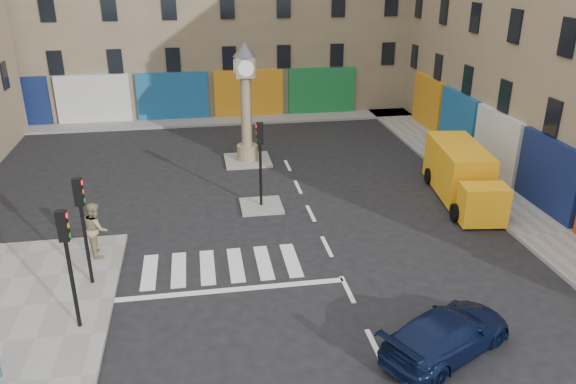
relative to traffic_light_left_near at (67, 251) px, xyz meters
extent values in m
plane|color=black|center=(8.30, -0.20, -2.62)|extent=(120.00, 120.00, 0.00)
cube|color=gray|center=(17.00, 9.80, -2.55)|extent=(2.60, 30.00, 0.15)
cube|color=gray|center=(4.30, 22.00, -2.55)|extent=(32.00, 2.40, 0.15)
cube|color=gray|center=(6.30, 7.80, -2.56)|extent=(1.80, 1.80, 0.12)
cube|color=gray|center=(6.30, 13.80, -2.56)|extent=(2.40, 2.40, 0.12)
cylinder|color=black|center=(0.00, 0.00, -1.07)|extent=(0.12, 0.12, 2.80)
cube|color=black|center=(0.00, 0.00, 0.78)|extent=(0.28, 0.22, 0.90)
cylinder|color=black|center=(0.00, 2.40, -1.07)|extent=(0.12, 0.12, 2.80)
cube|color=black|center=(0.00, 2.40, 0.78)|extent=(0.28, 0.22, 0.90)
cylinder|color=black|center=(6.30, 7.80, -1.10)|extent=(0.12, 0.12, 2.80)
cube|color=black|center=(6.30, 7.80, 0.75)|extent=(0.28, 0.22, 0.90)
cylinder|color=#8C795C|center=(6.30, 13.80, -2.10)|extent=(1.10, 1.10, 0.80)
cylinder|color=#8C795C|center=(6.30, 13.80, 0.10)|extent=(0.56, 0.56, 3.60)
cube|color=#8C795C|center=(6.30, 13.80, 2.40)|extent=(1.00, 1.00, 1.00)
cylinder|color=white|center=(6.30, 13.28, 2.40)|extent=(0.80, 0.06, 0.80)
cone|color=#333338|center=(6.30, 13.80, 3.25)|extent=(1.20, 1.20, 0.70)
imported|color=black|center=(10.15, -2.69, -2.00)|extent=(4.58, 3.54, 1.24)
cube|color=#FFAD15|center=(15.38, 7.98, -1.43)|extent=(2.51, 4.78, 2.19)
cube|color=#FFAD15|center=(14.91, 4.59, -1.72)|extent=(1.95, 1.38, 1.62)
cube|color=black|center=(14.90, 4.55, -1.34)|extent=(1.72, 1.07, 0.67)
cylinder|color=black|center=(14.02, 5.10, -2.24)|extent=(0.34, 0.79, 0.76)
cylinder|color=black|center=(15.90, 4.84, -2.24)|extent=(0.34, 0.79, 0.76)
cylinder|color=black|center=(14.59, 9.25, -2.24)|extent=(0.34, 0.79, 0.76)
cylinder|color=black|center=(16.48, 8.98, -2.24)|extent=(0.34, 0.79, 0.76)
imported|color=#96835C|center=(-0.05, 4.40, -1.47)|extent=(1.02, 1.16, 2.00)
camera|label=1|loc=(3.77, -14.43, 7.51)|focal=35.00mm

